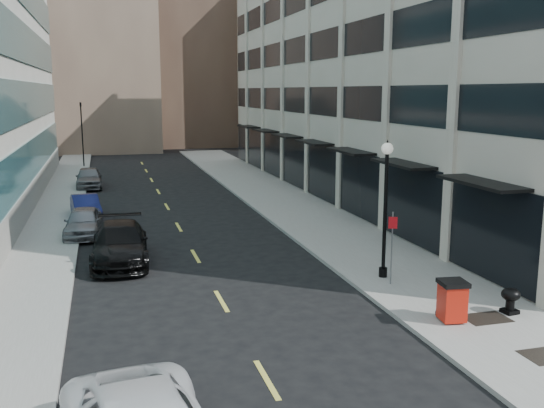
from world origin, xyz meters
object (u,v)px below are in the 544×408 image
lamppost (386,197)px  sign_post (392,239)px  traffic_signal (81,106)px  car_blue_sedan (86,207)px  urn_planter (511,298)px  car_black_pickup (120,244)px  car_grey_sedan (89,178)px  car_silver_sedan (84,222)px  trash_bin (452,300)px

lamppost → sign_post: size_ratio=1.94×
traffic_signal → car_blue_sedan: traffic_signal is taller
urn_planter → car_blue_sedan: bearing=124.2°
car_black_pickup → car_grey_sedan: (-1.60, 21.11, -0.04)m
car_grey_sedan → urn_planter: (13.40, -31.00, -0.13)m
car_silver_sedan → urn_planter: bearing=-44.2°
car_silver_sedan → car_grey_sedan: bearing=94.4°
trash_bin → urn_planter: bearing=10.3°
car_silver_sedan → sign_post: (11.08, -11.47, 1.14)m
car_silver_sedan → lamppost: size_ratio=0.81×
car_black_pickup → car_blue_sedan: size_ratio=1.40×
car_grey_sedan → traffic_signal: bearing=92.6°
car_silver_sedan → car_black_pickup: bearing=-68.8°
trash_bin → urn_planter: size_ratio=1.56×
traffic_signal → car_silver_sedan: (0.70, -28.81, -4.99)m
car_grey_sedan → lamppost: (11.20, -26.38, 2.45)m
car_black_pickup → trash_bin: car_black_pickup is taller
car_blue_sedan → car_black_pickup: bearing=-88.0°
car_black_pickup → car_blue_sedan: car_black_pickup is taller
car_silver_sedan → trash_bin: size_ratio=3.26×
car_blue_sedan → sign_post: 19.47m
car_grey_sedan → car_black_pickup: bearing=-86.1°
traffic_signal → car_blue_sedan: bearing=-88.4°
sign_post → car_silver_sedan: bearing=156.6°
car_silver_sedan → trash_bin: trash_bin is taller
traffic_signal → sign_post: 42.14m
car_black_pickup → sign_post: size_ratio=2.09×
trash_bin → traffic_signal: bearing=112.4°
sign_post → urn_planter: 4.55m
car_black_pickup → sign_post: (9.48, -6.17, 1.05)m
car_blue_sedan → trash_bin: 22.76m
car_grey_sedan → trash_bin: bearing=-70.6°
traffic_signal → urn_planter: (14.10, -44.00, -5.06)m
trash_bin → sign_post: sign_post is taller
car_silver_sedan → car_grey_sedan: 15.81m
car_blue_sedan → urn_planter: 23.81m
car_black_pickup → sign_post: 11.36m
trash_bin → car_silver_sedan: bearing=133.5°
trash_bin → lamppost: lamppost is taller
lamppost → sign_post: lamppost is taller
car_black_pickup → urn_planter: 15.40m
car_silver_sedan → sign_post: size_ratio=1.57×
lamppost → urn_planter: size_ratio=6.30×
car_silver_sedan → sign_post: 15.99m
car_black_pickup → trash_bin: (9.61, -10.01, 0.03)m
car_blue_sedan → urn_planter: size_ratio=4.85×
sign_post → urn_planter: sign_post is taller
car_silver_sedan → car_blue_sedan: 4.49m
car_silver_sedan → trash_bin: (11.21, -15.31, 0.13)m
sign_post → urn_planter: size_ratio=3.25×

